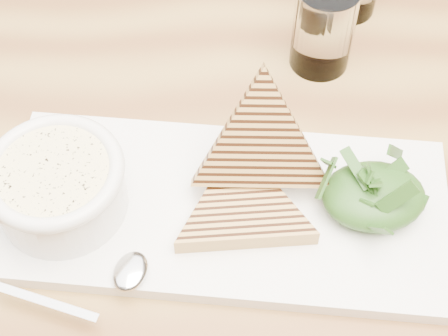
{
  "coord_description": "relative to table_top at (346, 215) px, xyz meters",
  "views": [
    {
      "loc": [
        -0.33,
        -0.12,
        1.3
      ],
      "look_at": [
        -0.31,
        0.25,
        0.78
      ],
      "focal_mm": 55.0,
      "sensor_mm": 36.0,
      "label": 1
    }
  ],
  "objects": [
    {
      "name": "table_top",
      "position": [
        0.0,
        0.0,
        0.0
      ],
      "size": [
        1.27,
        0.9,
        0.04
      ],
      "primitive_type": "cube",
      "rotation": [
        0.0,
        0.0,
        -0.07
      ],
      "color": "olive",
      "rests_on": "ground"
    },
    {
      "name": "glass_near",
      "position": [
        -0.0,
        0.2,
        0.07
      ],
      "size": [
        0.07,
        0.07,
        0.1
      ],
      "primitive_type": "cylinder",
      "color": "white",
      "rests_on": "table_top"
    },
    {
      "name": "soup",
      "position": [
        -0.28,
        0.01,
        0.09
      ],
      "size": [
        0.1,
        0.1,
        0.01
      ],
      "primitive_type": "cylinder",
      "color": "beige",
      "rests_on": "soup_bowl"
    },
    {
      "name": "salad_base",
      "position": [
        0.02,
        -0.01,
        0.06
      ],
      "size": [
        0.1,
        0.08,
        0.04
      ],
      "primitive_type": "ellipsoid",
      "color": "black",
      "rests_on": "platter"
    },
    {
      "name": "platter",
      "position": [
        -0.12,
        -0.0,
        0.03
      ],
      "size": [
        0.46,
        0.26,
        0.02
      ],
      "primitive_type": "cube",
      "rotation": [
        0.0,
        0.0,
        -0.16
      ],
      "color": "white",
      "rests_on": "table_top"
    },
    {
      "name": "sandwich_lean",
      "position": [
        -0.09,
        0.03,
        0.09
      ],
      "size": [
        0.17,
        0.17,
        0.17
      ],
      "primitive_type": null,
      "rotation": [
        0.97,
        0.0,
        -0.08
      ],
      "color": "#B78949",
      "rests_on": "sandwich_flat"
    },
    {
      "name": "soup_bowl",
      "position": [
        -0.28,
        0.01,
        0.06
      ],
      "size": [
        0.12,
        0.12,
        0.05
      ],
      "primitive_type": "cylinder",
      "color": "white",
      "rests_on": "platter"
    },
    {
      "name": "bowl_rim",
      "position": [
        -0.28,
        0.01,
        0.09
      ],
      "size": [
        0.13,
        0.13,
        0.01
      ],
      "primitive_type": "torus",
      "color": "white",
      "rests_on": "soup_bowl"
    },
    {
      "name": "spoon_handle",
      "position": [
        -0.29,
        -0.1,
        0.04
      ],
      "size": [
        0.1,
        0.05,
        0.0
      ],
      "primitive_type": "cube",
      "rotation": [
        0.0,
        0.0,
        -0.38
      ],
      "color": "silver",
      "rests_on": "platter"
    },
    {
      "name": "spoon_bowl",
      "position": [
        -0.21,
        -0.07,
        0.04
      ],
      "size": [
        0.04,
        0.05,
        0.01
      ],
      "primitive_type": "ellipsoid",
      "rotation": [
        0.0,
        0.0,
        -0.38
      ],
      "color": "silver",
      "rests_on": "platter"
    },
    {
      "name": "sandwich_flat",
      "position": [
        -0.11,
        -0.01,
        0.05
      ],
      "size": [
        0.16,
        0.16,
        0.02
      ],
      "primitive_type": null,
      "rotation": [
        0.0,
        0.0,
        0.01
      ],
      "color": "#B78949",
      "rests_on": "platter"
    },
    {
      "name": "arugula_pile",
      "position": [
        0.02,
        -0.01,
        0.06
      ],
      "size": [
        0.11,
        0.1,
        0.05
      ],
      "primitive_type": null,
      "color": "#366724",
      "rests_on": "platter"
    }
  ]
}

